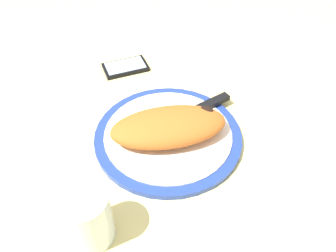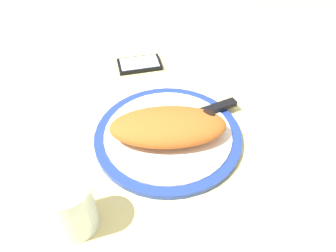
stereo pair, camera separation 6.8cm
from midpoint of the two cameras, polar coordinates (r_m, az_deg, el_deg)
The scene contains 7 objects.
ground_plane at distance 71.84cm, azimuth -2.72°, elevation -3.00°, with size 150.00×150.00×3.00cm, color #E5D684.
plate at distance 70.20cm, azimuth -2.78°, elevation -1.77°, with size 30.44×30.44×1.55cm.
calzone at distance 67.20cm, azimuth -2.34°, elevation -0.18°, with size 23.55×11.56×5.27cm.
fork at distance 64.83cm, azimuth -1.69°, elevation -5.56°, with size 17.57×3.17×0.40cm.
knife at distance 73.94cm, azimuth 2.48°, elevation 2.59°, with size 22.77×11.69×1.20cm.
smartphone at distance 90.34cm, azimuth -9.37°, elevation 9.68°, with size 12.29×8.75×1.16cm.
water_glass at distance 56.43cm, azimuth -16.68°, elevation -15.17°, with size 7.39×7.39×10.24cm.
Camera 1 is at (-8.14, -47.84, 51.59)cm, focal length 36.20 mm.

